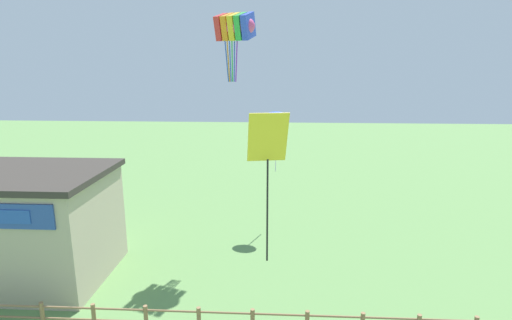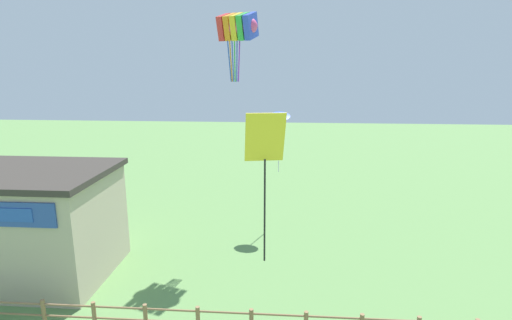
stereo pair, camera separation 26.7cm
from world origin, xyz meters
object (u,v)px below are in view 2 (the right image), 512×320
kite_yellow_diamond (265,153)px  kite_blue_delta (279,117)px  seaside_building (28,223)px  kite_rainbow_parafoil (238,27)px

kite_yellow_diamond → kite_blue_delta: size_ratio=1.20×
seaside_building → kite_rainbow_parafoil: kite_rainbow_parafoil is taller
kite_yellow_diamond → kite_blue_delta: bearing=89.3°
seaside_building → kite_blue_delta: (10.26, 6.53, 3.72)m
kite_rainbow_parafoil → kite_blue_delta: size_ratio=0.96×
kite_rainbow_parafoil → kite_yellow_diamond: 10.47m
seaside_building → kite_rainbow_parafoil: 12.50m
kite_rainbow_parafoil → kite_blue_delta: (1.95, 1.98, -4.43)m
kite_rainbow_parafoil → kite_yellow_diamond: (1.80, -9.53, -3.94)m
kite_yellow_diamond → kite_blue_delta: 11.53m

